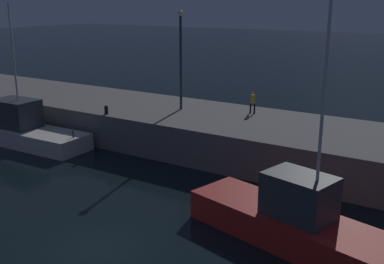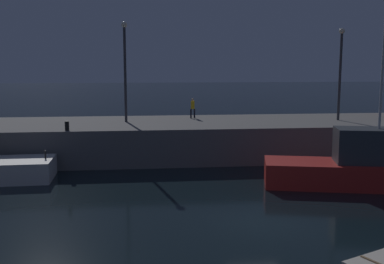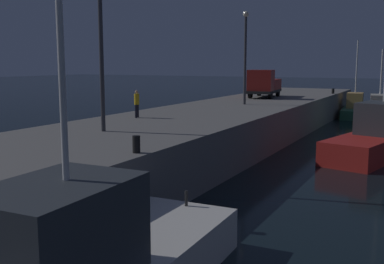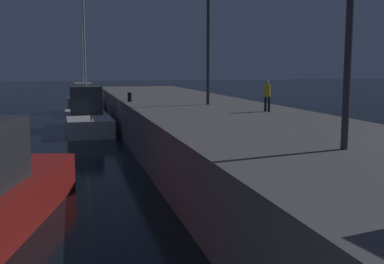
{
  "view_description": "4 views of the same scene",
  "coord_description": "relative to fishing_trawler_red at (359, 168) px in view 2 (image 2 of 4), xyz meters",
  "views": [
    {
      "loc": [
        13.59,
        -13.4,
        10.64
      ],
      "look_at": [
        -4.6,
        15.16,
        1.18
      ],
      "focal_mm": 43.81,
      "sensor_mm": 36.0,
      "label": 1
    },
    {
      "loc": [
        -5.05,
        -18.97,
        6.89
      ],
      "look_at": [
        -1.38,
        13.7,
        2.06
      ],
      "focal_mm": 43.03,
      "sensor_mm": 36.0,
      "label": 2
    },
    {
      "loc": [
        -23.49,
        2.36,
        5.79
      ],
      "look_at": [
        0.69,
        14.86,
        1.72
      ],
      "focal_mm": 43.47,
      "sensor_mm": 36.0,
      "label": 3
    },
    {
      "loc": [
        21.97,
        7.91,
        4.86
      ],
      "look_at": [
        -3.86,
        14.43,
        1.24
      ],
      "focal_mm": 44.45,
      "sensor_mm": 36.0,
      "label": 4
    }
  ],
  "objects": [
    {
      "name": "ground_plane",
      "position": [
        -7.19,
        -5.26,
        -1.08
      ],
      "size": [
        320.0,
        320.0,
        0.0
      ],
      "primitive_type": "plane",
      "color": "black"
    },
    {
      "name": "pier_quay",
      "position": [
        -7.19,
        10.32,
        0.21
      ],
      "size": [
        71.18,
        8.87,
        2.59
      ],
      "color": "slate",
      "rests_on": "ground"
    },
    {
      "name": "fishing_trawler_red",
      "position": [
        0.0,
        0.0,
        0.0
      ],
      "size": [
        10.82,
        5.31,
        10.74
      ],
      "color": "red",
      "rests_on": "ground"
    },
    {
      "name": "lamp_post_west",
      "position": [
        -13.35,
        10.76,
        5.89
      ],
      "size": [
        0.44,
        0.44,
        7.44
      ],
      "color": "#38383D",
      "rests_on": "pier_quay"
    },
    {
      "name": "lamp_post_east",
      "position": [
        3.11,
        9.99,
        5.69
      ],
      "size": [
        0.44,
        0.44,
        7.05
      ],
      "color": "#38383D",
      "rests_on": "pier_quay"
    },
    {
      "name": "dockworker",
      "position": [
        -8.07,
        12.44,
        2.43
      ],
      "size": [
        0.42,
        0.35,
        1.61
      ],
      "color": "black",
      "rests_on": "pier_quay"
    },
    {
      "name": "bollard_central",
      "position": [
        -17.07,
        6.38,
        1.82
      ],
      "size": [
        0.28,
        0.28,
        0.62
      ],
      "primitive_type": "cylinder",
      "color": "black",
      "rests_on": "pier_quay"
    }
  ]
}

